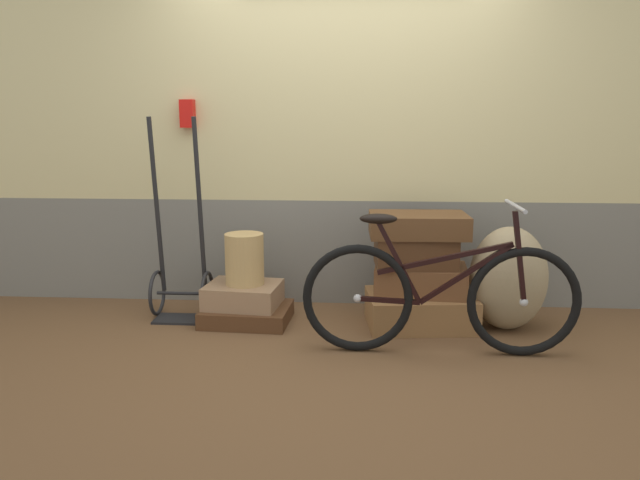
% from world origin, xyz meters
% --- Properties ---
extents(ground, '(9.65, 5.20, 0.06)m').
position_xyz_m(ground, '(0.00, 0.00, -0.03)').
color(ground, brown).
extents(station_building, '(7.65, 0.74, 2.72)m').
position_xyz_m(station_building, '(0.01, 0.85, 1.37)').
color(station_building, slate).
rests_on(station_building, ground).
extents(suitcase_0, '(0.61, 0.49, 0.11)m').
position_xyz_m(suitcase_0, '(-0.64, 0.26, 0.06)').
color(suitcase_0, '#4C2D19').
rests_on(suitcase_0, ground).
extents(suitcase_1, '(0.53, 0.45, 0.15)m').
position_xyz_m(suitcase_1, '(-0.66, 0.28, 0.19)').
color(suitcase_1, '#937051').
rests_on(suitcase_1, suitcase_0).
extents(suitcase_2, '(0.75, 0.56, 0.22)m').
position_xyz_m(suitcase_2, '(0.55, 0.27, 0.11)').
color(suitcase_2, olive).
rests_on(suitcase_2, ground).
extents(suitcase_3, '(0.64, 0.44, 0.19)m').
position_xyz_m(suitcase_3, '(0.55, 0.31, 0.31)').
color(suitcase_3, brown).
rests_on(suitcase_3, suitcase_2).
extents(suitcase_4, '(0.55, 0.38, 0.20)m').
position_xyz_m(suitcase_4, '(0.51, 0.30, 0.51)').
color(suitcase_4, '#4C2D19').
rests_on(suitcase_4, suitcase_3).
extents(suitcase_5, '(0.66, 0.43, 0.15)m').
position_xyz_m(suitcase_5, '(0.52, 0.31, 0.69)').
color(suitcase_5, brown).
rests_on(suitcase_5, suitcase_4).
extents(wicker_basket, '(0.27, 0.27, 0.35)m').
position_xyz_m(wicker_basket, '(-0.65, 0.29, 0.44)').
color(wicker_basket, tan).
rests_on(wicker_basket, suitcase_1).
extents(luggage_trolley, '(0.39, 0.38, 1.40)m').
position_xyz_m(luggage_trolley, '(-1.12, 0.37, 0.31)').
color(luggage_trolley, black).
rests_on(luggage_trolley, ground).
extents(burlap_sack, '(0.51, 0.43, 0.69)m').
position_xyz_m(burlap_sack, '(1.12, 0.25, 0.35)').
color(burlap_sack, '#9E8966').
rests_on(burlap_sack, ground).
extents(bicycle, '(1.63, 0.46, 0.91)m').
position_xyz_m(bicycle, '(0.61, -0.22, 0.35)').
color(bicycle, black).
rests_on(bicycle, ground).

